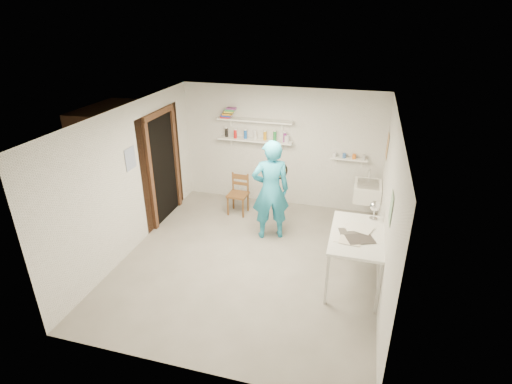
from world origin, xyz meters
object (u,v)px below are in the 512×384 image
(wooden_chair, at_px, (238,195))
(belfast_sink, at_px, (367,191))
(man, at_px, (271,190))
(work_table, at_px, (355,258))
(desk_lamp, at_px, (375,206))
(wall_clock, at_px, (278,170))

(wooden_chair, bearing_deg, belfast_sink, 6.92)
(belfast_sink, xyz_separation_m, man, (-1.61, -0.86, 0.20))
(belfast_sink, height_order, man, man)
(work_table, distance_m, desk_lamp, 0.84)
(belfast_sink, distance_m, desk_lamp, 1.37)
(work_table, bearing_deg, desk_lamp, 67.58)
(work_table, relative_size, desk_lamp, 8.00)
(belfast_sink, height_order, wall_clock, wall_clock)
(belfast_sink, xyz_separation_m, desk_lamp, (0.10, -1.32, 0.36))
(wall_clock, relative_size, work_table, 0.26)
(belfast_sink, bearing_deg, work_table, -93.45)
(desk_lamp, bearing_deg, man, 164.70)
(man, height_order, wooden_chair, man)
(belfast_sink, bearing_deg, wall_clock, -156.93)
(belfast_sink, bearing_deg, man, -152.03)
(wooden_chair, height_order, desk_lamp, desk_lamp)
(man, bearing_deg, work_table, 125.43)
(belfast_sink, bearing_deg, wooden_chair, -175.96)
(man, height_order, wall_clock, man)
(wall_clock, bearing_deg, work_table, -61.30)
(belfast_sink, xyz_separation_m, wall_clock, (-1.53, -0.65, 0.50))
(belfast_sink, bearing_deg, desk_lamp, -85.81)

